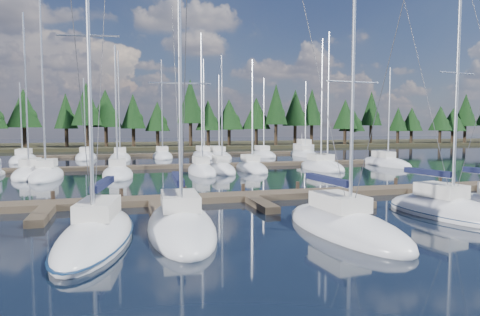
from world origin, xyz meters
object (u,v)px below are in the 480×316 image
object	(u,v)px
front_sailboat_1	(96,235)
front_sailboat_2	(181,225)
motor_yacht_right	(303,152)
main_dock	(250,198)
front_sailboat_4	(446,211)
front_sailboat_3	(344,226)

from	to	relation	value
front_sailboat_1	front_sailboat_2	world-z (taller)	front_sailboat_1
motor_yacht_right	front_sailboat_1	bearing A→B (deg)	-122.85
main_dock	motor_yacht_right	bearing A→B (deg)	61.66
front_sailboat_4	motor_yacht_right	bearing A→B (deg)	75.42
main_dock	front_sailboat_4	bearing A→B (deg)	-39.22
front_sailboat_4	front_sailboat_2	bearing A→B (deg)	178.09
front_sailboat_3	motor_yacht_right	bearing A→B (deg)	68.19
main_dock	front_sailboat_4	world-z (taller)	front_sailboat_4
front_sailboat_3	motor_yacht_right	distance (m)	50.79
main_dock	front_sailboat_2	bearing A→B (deg)	-128.60
front_sailboat_2	front_sailboat_3	bearing A→B (deg)	-17.18
front_sailboat_2	motor_yacht_right	xyz separation A→B (m)	(25.99, 44.95, 0.21)
main_dock	front_sailboat_1	xyz separation A→B (m)	(-9.00, -7.65, 0.09)
main_dock	front_sailboat_4	xyz separation A→B (m)	(8.81, -7.19, 0.08)
front_sailboat_1	motor_yacht_right	size ratio (longest dim) A/B	1.71
main_dock	front_sailboat_4	distance (m)	11.37
main_dock	front_sailboat_2	size ratio (longest dim) A/B	3.62
main_dock	motor_yacht_right	size ratio (longest dim) A/B	4.96
main_dock	front_sailboat_4	size ratio (longest dim) A/B	3.21
front_sailboat_4	motor_yacht_right	xyz separation A→B (m)	(11.81, 45.43, 0.19)
front_sailboat_1	front_sailboat_2	distance (m)	3.76
front_sailboat_1	front_sailboat_2	size ratio (longest dim) A/B	1.25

